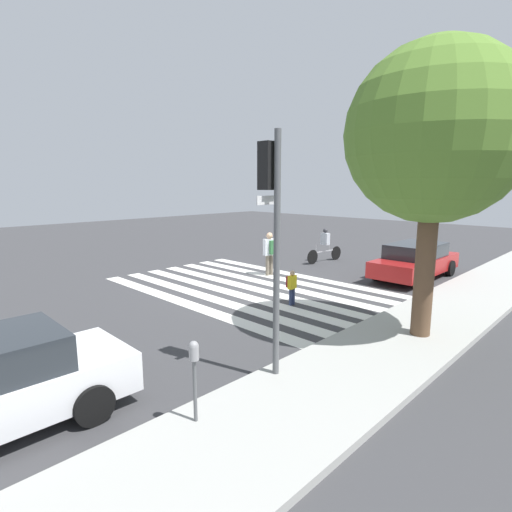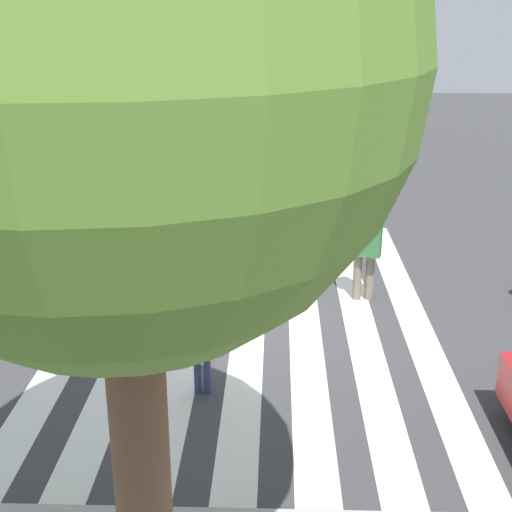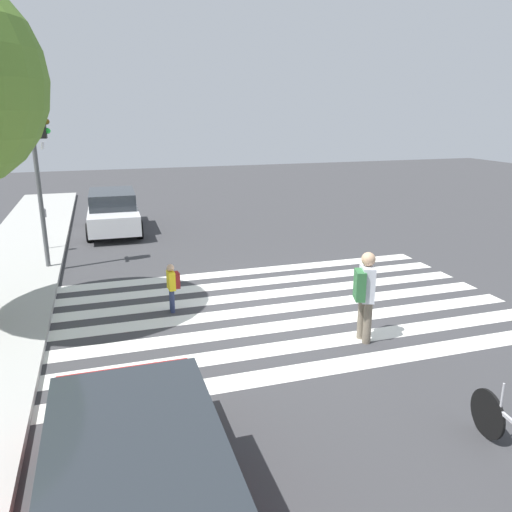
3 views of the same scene
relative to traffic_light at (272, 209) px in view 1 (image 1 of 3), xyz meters
name	(u,v)px [view 1 (image 1 of 3)]	position (x,y,z in m)	size (l,w,h in m)	color
ground_plane	(249,287)	(-4.51, -5.20, -3.23)	(60.00, 60.00, 0.00)	#38383A
sidewalk_curb	(421,328)	(-4.51, 1.05, -3.16)	(36.00, 2.50, 0.14)	#9E9E99
crosswalk_stripes	(249,287)	(-4.51, -5.20, -3.23)	(6.06, 10.00, 0.01)	silver
traffic_light	(272,209)	(0.00, 0.00, 0.00)	(0.60, 0.50, 4.62)	#515456
parking_meter	(194,364)	(2.02, 0.30, -2.18)	(0.15, 0.15, 1.42)	#515456
street_tree	(435,135)	(-3.92, 1.26, 1.51)	(3.95, 3.95, 6.75)	brown
pedestrian_adult_yellow_jacket	(270,250)	(-6.53, -5.98, -2.20)	(0.53, 0.51, 1.77)	#6B6051
pedestrian_adult_blue_shirt	(292,285)	(-3.96, -2.75, -2.59)	(0.31, 0.26, 1.09)	navy
cyclist_mid_street	(325,244)	(-10.49, -6.06, -2.37)	(2.39, 0.42, 1.62)	black
car_parked_dark_suv	(415,260)	(-10.15, -1.52, -2.52)	(4.62, 1.93, 1.40)	maroon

